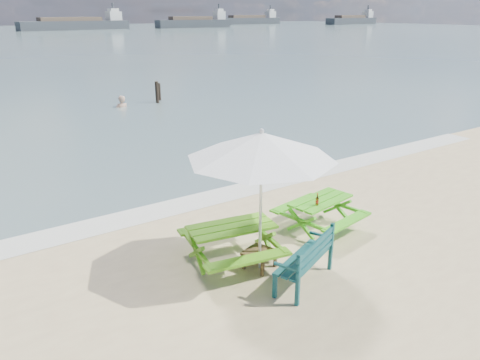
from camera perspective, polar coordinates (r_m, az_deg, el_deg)
foam_strip at (r=11.64m, az=-4.33°, el=-2.35°), size 22.00×0.90×0.01m
picnic_table_left at (r=8.67m, az=-1.02°, el=-7.91°), size 1.85×1.99×0.75m
picnic_table_right at (r=10.09m, az=9.71°, el=-4.22°), size 1.69×1.82×0.69m
park_bench at (r=8.19m, az=7.78°, el=-10.66°), size 1.49×0.97×0.87m
side_table at (r=8.60m, az=2.41°, el=-9.61°), size 0.65×0.65×0.33m
patio_umbrella at (r=7.77m, az=2.63°, el=4.16°), size 3.23×3.23×2.53m
beer_bottle at (r=9.62m, az=9.38°, el=-2.57°), size 0.07×0.07×0.26m
swimmer at (r=23.86m, az=-14.15°, el=7.75°), size 0.69×0.47×1.86m
mooring_pilings at (r=24.71m, az=-9.96°, el=10.30°), size 0.57×0.77×1.28m
cargo_ships at (r=144.26m, az=-7.97°, el=18.46°), size 167.27×26.90×4.40m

